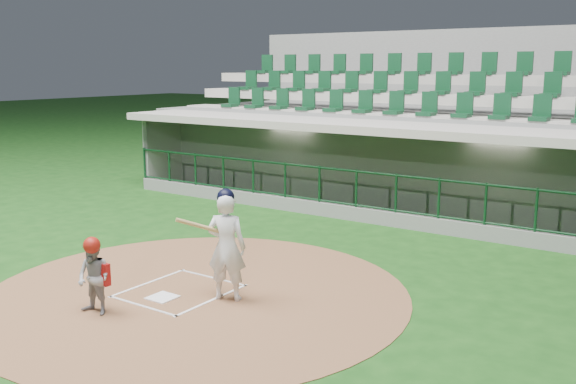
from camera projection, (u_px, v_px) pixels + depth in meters
The scene contains 8 objects.
ground at pixel (192, 287), 11.19m from camera, with size 120.00×120.00×0.00m, color #143F12.
dirt_circle at pixel (197, 293), 10.86m from camera, with size 7.20×7.20×0.01m, color brown.
home_plate at pixel (162, 297), 10.62m from camera, with size 0.43×0.43×0.02m, color white.
batter_box_chalk at pixel (179, 291), 10.94m from camera, with size 1.55×1.80×0.01m.
dugout_structure at pixel (396, 173), 17.22m from camera, with size 16.40×3.70×3.00m.
seating_deck at pixel (434, 144), 19.73m from camera, with size 17.00×6.72×5.15m.
batter at pixel (226, 245), 10.40m from camera, with size 0.92×0.96×1.86m.
catcher at pixel (94, 276), 9.84m from camera, with size 0.59×0.48×1.23m.
Camera 1 is at (7.44, -7.82, 3.78)m, focal length 40.00 mm.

